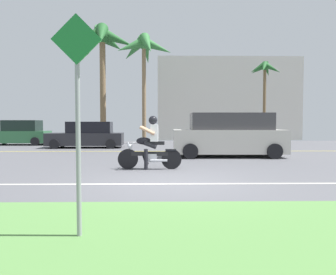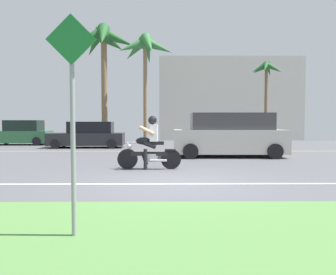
% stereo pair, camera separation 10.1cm
% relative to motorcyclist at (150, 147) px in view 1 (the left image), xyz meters
% --- Properties ---
extents(ground, '(56.00, 30.00, 0.04)m').
position_rel_motorcyclist_xyz_m(ground, '(0.69, 0.74, -0.74)').
color(ground, '#545459').
extents(grass_median, '(56.00, 3.80, 0.06)m').
position_rel_motorcyclist_xyz_m(grass_median, '(0.69, -6.36, -0.69)').
color(grass_median, '#548442').
rests_on(grass_median, ground).
extents(lane_line_near, '(50.40, 0.12, 0.01)m').
position_rel_motorcyclist_xyz_m(lane_line_near, '(0.69, -2.50, -0.72)').
color(lane_line_near, silver).
rests_on(lane_line_near, ground).
extents(lane_line_far, '(50.40, 0.12, 0.01)m').
position_rel_motorcyclist_xyz_m(lane_line_far, '(0.69, 6.35, -0.72)').
color(lane_line_far, yellow).
rests_on(lane_line_far, ground).
extents(motorcyclist, '(2.05, 0.67, 1.71)m').
position_rel_motorcyclist_xyz_m(motorcyclist, '(0.00, 0.00, 0.00)').
color(motorcyclist, black).
rests_on(motorcyclist, ground).
extents(suv_nearby, '(5.03, 2.36, 1.91)m').
position_rel_motorcyclist_xyz_m(suv_nearby, '(3.33, 3.81, 0.21)').
color(suv_nearby, beige).
rests_on(suv_nearby, ground).
extents(parked_car_0, '(3.89, 1.95, 1.66)m').
position_rel_motorcyclist_xyz_m(parked_car_0, '(-9.22, 11.37, 0.04)').
color(parked_car_0, '#2D663D').
rests_on(parked_car_0, ground).
extents(parked_car_1, '(4.47, 1.98, 1.55)m').
position_rel_motorcyclist_xyz_m(parked_car_1, '(-4.13, 8.84, 0.00)').
color(parked_car_1, '#232328').
rests_on(parked_car_1, ground).
extents(palm_tree_0, '(2.40, 2.25, 5.96)m').
position_rel_motorcyclist_xyz_m(palm_tree_0, '(7.76, 12.67, 4.32)').
color(palm_tree_0, brown).
rests_on(palm_tree_0, ground).
extents(palm_tree_1, '(4.85, 4.87, 8.83)m').
position_rel_motorcyclist_xyz_m(palm_tree_1, '(-4.05, 13.68, 6.54)').
color(palm_tree_1, brown).
rests_on(palm_tree_1, ground).
extents(palm_tree_2, '(4.20, 4.07, 7.90)m').
position_rel_motorcyclist_xyz_m(palm_tree_2, '(-0.97, 12.72, 5.87)').
color(palm_tree_2, '#846B4C').
rests_on(palm_tree_2, ground).
extents(street_sign, '(0.62, 0.06, 2.82)m').
position_rel_motorcyclist_xyz_m(street_sign, '(-0.66, -6.18, 0.98)').
color(street_sign, gray).
rests_on(street_sign, ground).
extents(building_far, '(12.39, 4.00, 7.13)m').
position_rel_motorcyclist_xyz_m(building_far, '(6.19, 18.74, 2.84)').
color(building_far, beige).
rests_on(building_far, ground).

